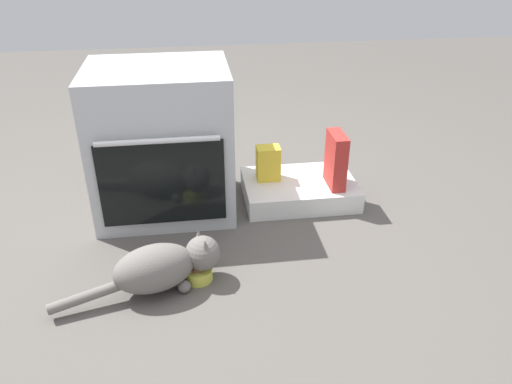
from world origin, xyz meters
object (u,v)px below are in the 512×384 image
object	(u,v)px
pantry_cabinet	(299,189)
food_bowl	(198,273)
cat	(163,266)
cereal_box	(336,160)
oven	(162,142)
snack_bag	(268,163)

from	to	relation	value
pantry_cabinet	food_bowl	xyz separation A→B (m)	(-0.56, -0.60, -0.02)
cat	cereal_box	xyz separation A→B (m)	(0.86, 0.57, 0.14)
oven	food_bowl	distance (m)	0.71
oven	cat	size ratio (longest dim) A/B	1.09
oven	cat	world-z (taller)	oven
snack_bag	cat	bearing A→B (deg)	-127.67
pantry_cabinet	cat	distance (m)	0.95
snack_bag	cereal_box	xyz separation A→B (m)	(0.33, -0.11, 0.05)
oven	snack_bag	world-z (taller)	oven
snack_bag	food_bowl	bearing A→B (deg)	-121.43
snack_bag	cereal_box	bearing A→B (deg)	-19.04
cereal_box	oven	bearing A→B (deg)	174.81
food_bowl	cat	xyz separation A→B (m)	(-0.13, -0.04, 0.08)
pantry_cabinet	snack_bag	distance (m)	0.22
snack_bag	cereal_box	world-z (taller)	cereal_box
oven	pantry_cabinet	world-z (taller)	oven
pantry_cabinet	cereal_box	world-z (taller)	cereal_box
cat	snack_bag	world-z (taller)	snack_bag
pantry_cabinet	food_bowl	size ratio (longest dim) A/B	4.80
cereal_box	pantry_cabinet	bearing A→B (deg)	157.62
oven	cat	distance (m)	0.70
oven	food_bowl	xyz separation A→B (m)	(0.13, -0.61, -0.33)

